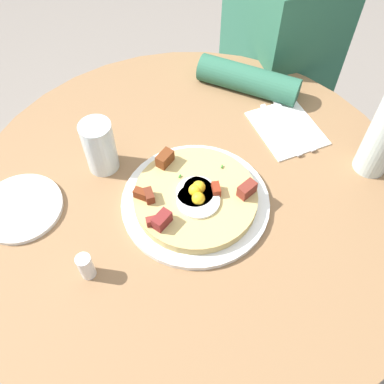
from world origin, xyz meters
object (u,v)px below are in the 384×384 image
Objects in this scene: dining_table at (191,231)px; water_glass at (100,147)px; pizza_plate at (193,202)px; fork at (280,129)px; salt_shaker at (86,266)px; person_seated at (268,88)px; breakfast_pizza at (193,197)px; knife at (294,125)px; bread_plate at (21,208)px.

water_glass reaches higher than dining_table.
pizza_plate is 0.30m from fork.
salt_shaker reaches higher than fork.
pizza_plate is (0.51, -0.42, 0.21)m from person_seated.
water_glass is (0.35, -0.58, 0.27)m from person_seated.
dining_table is 0.20m from breakfast_pizza.
pizza_plate is at bearing 87.79° from breakfast_pizza.
salt_shaker is (0.09, -0.23, 0.02)m from pizza_plate.
salt_shaker is at bearing -71.37° from knife.
person_seated is 3.68× the size of pizza_plate.
salt_shaker is at bearing -62.20° from dining_table.
knife reaches higher than dining_table.
water_glass reaches higher than knife.
breakfast_pizza is at bearing -39.64° from person_seated.
water_glass is (-0.02, -0.42, 0.06)m from fork.
dining_table is at bearing 80.21° from bread_plate.
pizza_plate reaches higher than fork.
pizza_plate is at bearing 74.85° from bread_plate.
water_glass is at bearing 109.50° from bread_plate.
person_seated is at bearing 121.23° from water_glass.
breakfast_pizza is 0.36m from bread_plate.
bread_plate is at bearing -70.50° from water_glass.
breakfast_pizza reaches higher than dining_table.
water_glass is (-0.13, -0.16, 0.23)m from dining_table.
person_seated reaches higher than dining_table.
knife is at bearing 90.00° from fork.
dining_table is at bearing -41.16° from person_seated.
bread_plate is 0.96× the size of knife.
salt_shaker is at bearing -16.54° from water_glass.
salt_shaker is at bearing 30.88° from bread_plate.
knife is at bearing 110.73° from dining_table.
salt_shaker is at bearing -68.31° from breakfast_pizza.
knife is at bearing 114.00° from salt_shaker.
person_seated is 0.44m from knife.
dining_table is at bearing 170.62° from breakfast_pizza.
pizza_plate is 0.36m from bread_plate.
dining_table is 0.31m from water_glass.
dining_table is at bearing 117.80° from salt_shaker.
knife is (-0.00, 0.04, 0.00)m from fork.
salt_shaker is at bearing -70.16° from fork.
breakfast_pizza reaches higher than fork.
pizza_plate is at bearing 44.93° from water_glass.
pizza_plate is at bearing -69.56° from knife.
salt_shaker reaches higher than pizza_plate.
breakfast_pizza is 0.30m from fork.
pizza_plate is 1.21× the size of breakfast_pizza.
salt_shaker is at bearing -68.37° from pizza_plate.
pizza_plate is (0.03, -0.00, 0.17)m from dining_table.
water_glass is at bearing -97.92° from fork.
salt_shaker is at bearing -47.38° from person_seated.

